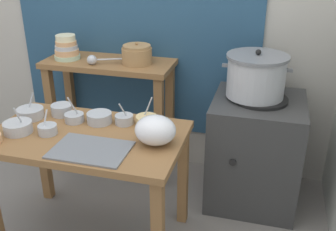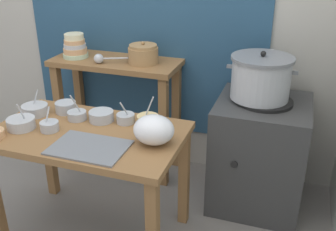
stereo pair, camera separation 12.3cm
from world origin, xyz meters
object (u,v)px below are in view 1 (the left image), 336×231
prep_table (88,151)px  prep_bowl_6 (48,129)px  prep_bowl_5 (74,117)px  bowl_stack_enamel (67,48)px  stove_block (255,150)px  prep_bowl_2 (18,127)px  plastic_bag (155,130)px  prep_bowl_4 (99,117)px  back_shelf_table (110,89)px  steamer_pot (256,76)px  prep_bowl_3 (124,119)px  prep_bowl_0 (62,109)px  prep_bowl_7 (30,113)px  clay_pot (137,55)px  prep_bowl_1 (147,120)px  serving_tray (91,150)px  ladle (93,60)px

prep_table → prep_bowl_6: prep_bowl_6 is taller
prep_bowl_5 → bowl_stack_enamel: bearing=120.0°
stove_block → prep_bowl_2: (-1.30, -0.75, 0.37)m
plastic_bag → prep_bowl_6: 0.62m
prep_table → prep_bowl_4: prep_bowl_4 is taller
prep_table → back_shelf_table: (-0.19, 0.79, 0.07)m
steamer_pot → prep_bowl_6: (-1.09, -0.74, -0.17)m
prep_bowl_2 → prep_bowl_3: 0.60m
prep_bowl_0 → prep_bowl_5: (0.12, -0.07, -0.01)m
prep_bowl_2 → prep_bowl_4: prep_bowl_2 is taller
prep_bowl_0 → prep_bowl_7: size_ratio=0.81×
clay_pot → prep_bowl_1: clay_pot is taller
back_shelf_table → bowl_stack_enamel: bowl_stack_enamel is taller
prep_bowl_5 → serving_tray: bearing=-50.4°
plastic_bag → prep_bowl_2: size_ratio=1.33×
prep_bowl_5 → prep_bowl_1: bearing=11.1°
stove_block → prep_bowl_1: prep_bowl_1 is taller
prep_bowl_3 → prep_bowl_2: bearing=-154.0°
back_shelf_table → ladle: 0.29m
serving_tray → plastic_bag: 0.35m
serving_tray → prep_bowl_0: bearing=134.9°
prep_bowl_2 → steamer_pot: bearing=31.3°
stove_block → prep_bowl_4: size_ratio=5.26×
bowl_stack_enamel → prep_bowl_4: 0.83m
prep_table → stove_block: 1.16m
back_shelf_table → prep_bowl_3: bearing=-60.1°
prep_table → prep_bowl_1: 0.38m
stove_block → plastic_bag: 0.94m
prep_bowl_1 → prep_bowl_3: bearing=-166.0°
stove_block → bowl_stack_enamel: bearing=175.9°
prep_bowl_2 → bowl_stack_enamel: bearing=98.5°
prep_bowl_5 → prep_bowl_0: bearing=149.8°
steamer_pot → prep_bowl_0: 1.25m
prep_bowl_0 → prep_bowl_2: (-0.12, -0.28, -0.00)m
stove_block → steamer_pot: size_ratio=1.76×
prep_bowl_3 → prep_bowl_7: 0.59m
clay_pot → prep_bowl_0: clay_pot is taller
prep_bowl_0 → prep_bowl_3: prep_bowl_3 is taller
clay_pot → plastic_bag: bearing=-64.7°
ladle → prep_table: bearing=-69.1°
prep_bowl_2 → prep_bowl_5: prep_bowl_5 is taller
stove_block → serving_tray: bearing=-134.3°
prep_bowl_6 → clay_pot: bearing=74.1°
plastic_bag → prep_bowl_4: plastic_bag is taller
serving_tray → prep_bowl_2: bearing=170.0°
prep_bowl_1 → prep_bowl_4: prep_bowl_1 is taller
prep_bowl_6 → prep_bowl_5: bearing=69.3°
plastic_bag → prep_bowl_1: size_ratio=1.33×
prep_bowl_4 → prep_bowl_5: prep_bowl_5 is taller
plastic_bag → prep_bowl_2: bearing=-174.3°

